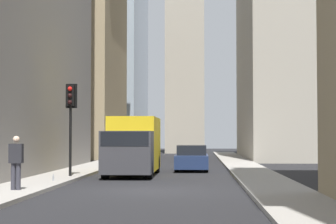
{
  "coord_description": "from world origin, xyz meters",
  "views": [
    {
      "loc": [
        -20.52,
        -1.79,
        1.93
      ],
      "look_at": [
        11.8,
        -0.09,
        3.25
      ],
      "focal_mm": 62.35,
      "sensor_mm": 36.0,
      "label": 1
    }
  ],
  "objects_px": {
    "pedestrian": "(16,160)",
    "discarded_bottle": "(53,178)",
    "delivery_truck": "(133,145)",
    "traffic_light_midblock": "(71,108)",
    "sedan_navy": "(192,159)"
  },
  "relations": [
    {
      "from": "discarded_bottle",
      "to": "pedestrian",
      "type": "bearing_deg",
      "value": 176.19
    },
    {
      "from": "delivery_truck",
      "to": "traffic_light_midblock",
      "type": "distance_m",
      "value": 3.89
    },
    {
      "from": "delivery_truck",
      "to": "sedan_navy",
      "type": "height_order",
      "value": "delivery_truck"
    },
    {
      "from": "traffic_light_midblock",
      "to": "discarded_bottle",
      "type": "bearing_deg",
      "value": 178.94
    },
    {
      "from": "sedan_navy",
      "to": "traffic_light_midblock",
      "type": "distance_m",
      "value": 8.71
    },
    {
      "from": "sedan_navy",
      "to": "traffic_light_midblock",
      "type": "bearing_deg",
      "value": 140.12
    },
    {
      "from": "traffic_light_midblock",
      "to": "pedestrian",
      "type": "bearing_deg",
      "value": 177.33
    },
    {
      "from": "sedan_navy",
      "to": "traffic_light_midblock",
      "type": "height_order",
      "value": "traffic_light_midblock"
    },
    {
      "from": "pedestrian",
      "to": "discarded_bottle",
      "type": "height_order",
      "value": "pedestrian"
    },
    {
      "from": "traffic_light_midblock",
      "to": "pedestrian",
      "type": "height_order",
      "value": "traffic_light_midblock"
    },
    {
      "from": "discarded_bottle",
      "to": "delivery_truck",
      "type": "bearing_deg",
      "value": -26.55
    },
    {
      "from": "delivery_truck",
      "to": "traffic_light_midblock",
      "type": "height_order",
      "value": "traffic_light_midblock"
    },
    {
      "from": "delivery_truck",
      "to": "discarded_bottle",
      "type": "distance_m",
      "value": 5.93
    },
    {
      "from": "delivery_truck",
      "to": "pedestrian",
      "type": "height_order",
      "value": "delivery_truck"
    },
    {
      "from": "delivery_truck",
      "to": "traffic_light_midblock",
      "type": "relative_size",
      "value": 1.56
    }
  ]
}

